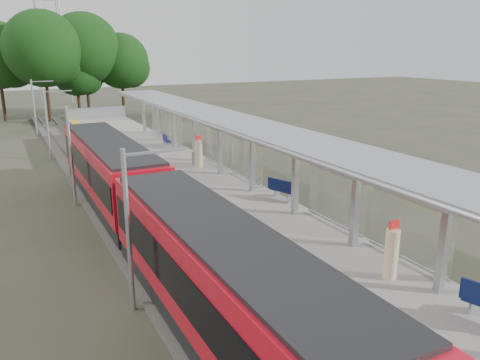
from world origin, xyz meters
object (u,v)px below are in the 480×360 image
Objects in this scene: bench_mid at (282,189)px; litter_bin at (195,158)px; train at (148,207)px; info_pillar_far at (199,154)px; info_pillar_near at (391,253)px; bench_far at (166,140)px.

bench_mid reaches higher than litter_bin.
bench_mid is (7.11, 1.03, -0.50)m from train.
info_pillar_far is at bearing 76.90° from bench_mid.
train is 7.20m from bench_mid.
train reaches higher than info_pillar_near.
train reaches higher than bench_mid.
bench_far is at bearing 71.83° from bench_mid.
info_pillar_near reaches higher than bench_mid.
info_pillar_far is at bearing 56.63° from train.
info_pillar_far reaches higher than litter_bin.
bench_far is at bearing 69.00° from train.
info_pillar_near is 2.43× the size of litter_bin.
info_pillar_far is (0.15, 16.65, 0.01)m from info_pillar_near.
info_pillar_far is (-1.15, 8.02, 0.33)m from bench_mid.
info_pillar_near is at bearing -108.68° from info_pillar_far.
bench_far is at bearing 85.40° from info_pillar_near.
info_pillar_near reaches higher than litter_bin.
info_pillar_near is 16.65m from info_pillar_far.
bench_mid is at bearing -82.92° from bench_far.
bench_far is at bearing 87.35° from litter_bin.
train reaches higher than litter_bin.
info_pillar_far is at bearing 86.02° from info_pillar_near.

